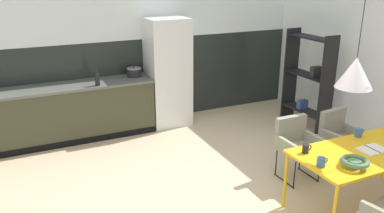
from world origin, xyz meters
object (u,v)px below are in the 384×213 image
bottle_oil_tall (97,78)px  open_shelf_unit (308,79)px  mug_glass_clear (321,162)px  armchair_far_side (338,132)px  dining_table (368,154)px  open_book (372,149)px  mug_white_ceramic (306,149)px  fruit_bowl (355,162)px  mug_tall_blue (359,132)px  refrigerator_column (168,72)px  pendant_lamp_over_table_near (355,73)px  cooking_pot (134,72)px  armchair_by_stool (296,140)px

bottle_oil_tall → open_shelf_unit: open_shelf_unit is taller
open_shelf_unit → mug_glass_clear: bearing=-38.1°
armchair_far_side → open_shelf_unit: 1.61m
armchair_far_side → bottle_oil_tall: size_ratio=2.91×
dining_table → open_book: size_ratio=5.35×
bottle_oil_tall → mug_white_ceramic: bearing=-61.6°
fruit_bowl → mug_tall_blue: size_ratio=2.21×
mug_glass_clear → mug_tall_blue: size_ratio=1.03×
open_book → fruit_bowl: bearing=-156.9°
dining_table → open_shelf_unit: bearing=63.7°
refrigerator_column → mug_white_ceramic: (0.35, -3.20, -0.16)m
fruit_bowl → open_book: (0.50, 0.21, -0.05)m
open_book → mug_tall_blue: mug_tall_blue is taller
pendant_lamp_over_table_near → bottle_oil_tall: bearing=121.2°
open_book → cooking_pot: cooking_pot is taller
refrigerator_column → cooking_pot: 0.59m
fruit_bowl → armchair_by_stool: bearing=79.6°
armchair_by_stool → pendant_lamp_over_table_near: 1.44m
refrigerator_column → dining_table: bearing=-73.6°
open_book → armchair_far_side: bearing=63.8°
mug_glass_clear → armchair_by_stool: bearing=63.0°
open_book → mug_glass_clear: (-0.79, -0.06, 0.04)m
open_book → bottle_oil_tall: size_ratio=1.15×
mug_glass_clear → cooking_pot: 3.70m
armchair_far_side → open_book: bearing=56.1°
fruit_bowl → bottle_oil_tall: (-1.84, 3.45, 0.24)m
armchair_far_side → mug_white_ceramic: mug_white_ceramic is taller
refrigerator_column → cooking_pot: refrigerator_column is taller
refrigerator_column → dining_table: refrigerator_column is taller
armchair_by_stool → fruit_bowl: size_ratio=2.86×
armchair_far_side → open_shelf_unit: bearing=-122.1°
armchair_far_side → mug_glass_clear: mug_glass_clear is taller
refrigerator_column → fruit_bowl: (0.57, -3.67, -0.15)m
armchair_by_stool → bottle_oil_tall: size_ratio=2.97×
pendant_lamp_over_table_near → fruit_bowl: bearing=-112.8°
fruit_bowl → open_shelf_unit: open_shelf_unit is taller
bottle_oil_tall → open_shelf_unit: bearing=-14.0°
armchair_far_side → bottle_oil_tall: bearing=-47.0°
mug_glass_clear → mug_white_ceramic: bearing=77.9°
refrigerator_column → open_shelf_unit: bearing=-26.2°
mug_glass_clear → bottle_oil_tall: size_ratio=0.48×
dining_table → open_book: bearing=-9.5°
open_shelf_unit → pendant_lamp_over_table_near: (-1.51, -2.34, 0.81)m
pendant_lamp_over_table_near → armchair_far_side: bearing=46.7°
fruit_bowl → mug_white_ceramic: (-0.23, 0.47, -0.01)m
armchair_by_stool → bottle_oil_tall: 3.12m
open_book → armchair_by_stool: bearing=107.0°
armchair_far_side → dining_table: bearing=53.3°
armchair_by_stool → cooking_pot: size_ratio=3.28×
dining_table → open_shelf_unit: open_shelf_unit is taller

